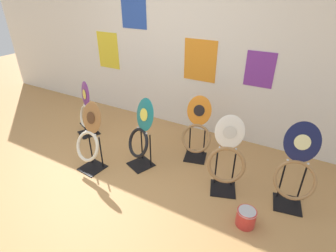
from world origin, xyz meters
The scene contains 9 objects.
ground_plane centered at (0.00, 0.00, 0.00)m, with size 14.00×14.00×0.00m, color #B7844C.
wall_back centered at (0.00, 2.03, 1.30)m, with size 8.00×0.07×2.60m.
toilet_seat_display_woodgrain centered at (-0.26, 0.41, 0.43)m, with size 0.40×0.34×0.87m.
toilet_seat_display_white_plain centered at (1.32, 0.83, 0.43)m, with size 0.45×0.36×0.92m.
toilet_seat_display_navy_moon centered at (1.99, 0.96, 0.43)m, with size 0.44×0.38×0.92m.
toilet_seat_display_teal_sax centered at (0.25, 0.77, 0.45)m, with size 0.43×0.39×0.90m.
toilet_seat_display_orange_sun centered at (0.78, 1.27, 0.38)m, with size 0.42×0.42×0.83m.
toilet_seat_display_purple_note centered at (-0.94, 1.03, 0.42)m, with size 0.38×0.37×0.84m.
paint_can centered at (1.67, 0.46, 0.10)m, with size 0.19×0.19×0.18m.
Camera 1 is at (1.89, -1.48, 2.08)m, focal length 28.00 mm.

